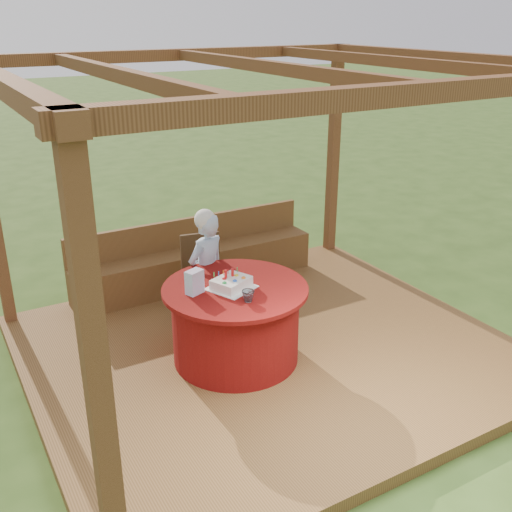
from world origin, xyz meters
The scene contains 10 objects.
ground centered at (0.00, 0.00, 0.00)m, with size 60.00×60.00×0.00m, color #2E4A18.
deck centered at (0.00, 0.00, 0.06)m, with size 4.50×4.00×0.12m, color brown.
pergola centered at (0.00, 0.00, 2.41)m, with size 4.50×4.00×2.72m.
bench centered at (0.00, 1.72, 0.38)m, with size 3.00×0.42×0.80m.
table centered at (-0.38, -0.03, 0.50)m, with size 1.35×1.35×0.75m.
chair centered at (-0.22, 1.01, 0.61)m, with size 0.50×0.50×0.88m.
elderly_woman centered at (-0.36, 0.63, 0.78)m, with size 0.54×0.44×1.31m.
birthday_cake centered at (-0.42, -0.04, 0.92)m, with size 0.48×0.48×0.17m.
gift_bag centered at (-0.76, 0.03, 0.98)m, with size 0.15×0.10×0.22m, color #EA97C5.
drinking_glass centered at (-0.43, -0.35, 0.92)m, with size 0.11×0.11×0.10m, color silver.
Camera 1 is at (-2.70, -4.43, 3.20)m, focal length 42.00 mm.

